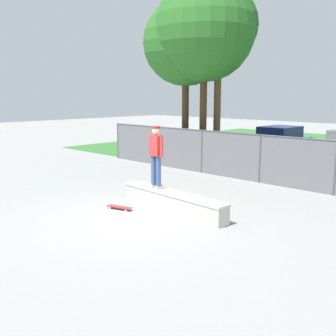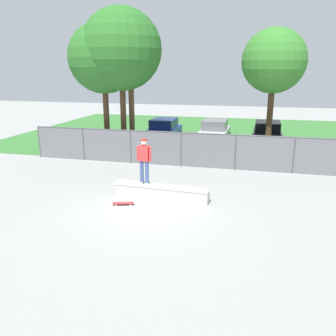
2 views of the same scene
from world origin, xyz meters
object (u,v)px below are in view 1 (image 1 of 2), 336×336
(concrete_ledge, at_px, (173,202))
(car_blue, at_px, (278,142))
(skateboard, at_px, (119,207))
(tree_near_right, at_px, (204,31))
(tree_mid, at_px, (219,26))
(tree_near_left, at_px, (186,43))
(skateboarder, at_px, (156,154))

(concrete_ledge, distance_m, car_blue, 11.38)
(concrete_ledge, relative_size, skateboard, 4.71)
(tree_near_right, height_order, tree_mid, tree_near_right)
(tree_near_right, bearing_deg, skateboard, -69.79)
(skateboard, height_order, tree_near_left, tree_near_left)
(concrete_ledge, bearing_deg, skateboard, -142.35)
(concrete_ledge, xyz_separation_m, car_blue, (-2.75, 11.03, 0.56))
(car_blue, bearing_deg, tree_near_right, -101.47)
(tree_near_left, bearing_deg, tree_mid, 30.85)
(tree_near_left, height_order, tree_mid, tree_mid)
(skateboard, relative_size, car_blue, 0.19)
(skateboard, bearing_deg, tree_mid, 106.74)
(skateboard, height_order, tree_near_right, tree_near_right)
(tree_mid, bearing_deg, skateboard, -73.26)
(tree_near_right, xyz_separation_m, tree_mid, (0.26, 0.68, 0.23))
(tree_near_left, bearing_deg, car_blue, 68.39)
(skateboard, bearing_deg, tree_near_left, 117.39)
(concrete_ledge, xyz_separation_m, tree_near_right, (-3.78, 5.97, 5.73))
(tree_near_left, distance_m, car_blue, 7.27)
(skateboarder, distance_m, tree_near_right, 8.05)
(skateboarder, xyz_separation_m, car_blue, (-2.08, 11.03, -0.75))
(skateboard, distance_m, car_blue, 12.10)
(concrete_ledge, distance_m, skateboarder, 1.47)
(concrete_ledge, height_order, tree_mid, tree_mid)
(skateboarder, height_order, car_blue, skateboarder)
(concrete_ledge, relative_size, tree_near_right, 0.47)
(concrete_ledge, distance_m, tree_near_left, 9.26)
(concrete_ledge, bearing_deg, skateboarder, -179.90)
(skateboarder, height_order, tree_near_right, tree_near_right)
(skateboarder, xyz_separation_m, tree_near_right, (-3.11, 5.97, 4.42))
(tree_mid, bearing_deg, tree_near_right, -110.80)
(skateboard, relative_size, tree_near_left, 0.11)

